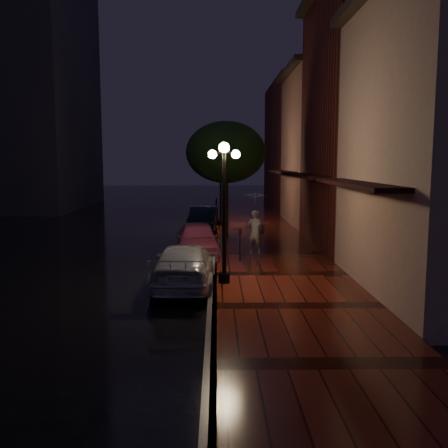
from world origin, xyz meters
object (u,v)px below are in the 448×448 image
(street_tree, at_px, (226,154))
(pink_car, at_px, (197,239))
(silver_car, at_px, (185,266))
(parking_meter, at_px, (240,242))
(navy_car, at_px, (204,219))
(streetlamp_near, at_px, (224,204))
(woman_with_umbrella, at_px, (255,213))
(streetlamp_far, at_px, (221,183))

(street_tree, height_order, pink_car, street_tree)
(silver_car, relative_size, parking_meter, 3.84)
(pink_car, bearing_deg, navy_car, 85.11)
(pink_car, bearing_deg, silver_car, -96.62)
(navy_car, distance_m, parking_meter, 9.17)
(pink_car, distance_m, navy_car, 7.36)
(street_tree, xyz_separation_m, pink_car, (-1.28, -5.92, -3.53))
(streetlamp_near, distance_m, pink_car, 5.51)
(woman_with_umbrella, distance_m, parking_meter, 1.76)
(navy_car, xyz_separation_m, silver_car, (-0.27, -12.36, -0.03))
(pink_car, xyz_separation_m, silver_car, (-0.20, -5.00, -0.05))
(streetlamp_far, xyz_separation_m, pink_car, (-1.02, -8.93, -1.89))
(streetlamp_near, height_order, pink_car, streetlamp_near)
(silver_car, bearing_deg, pink_car, -91.05)
(pink_car, distance_m, silver_car, 5.00)
(streetlamp_near, distance_m, parking_meter, 3.88)
(woman_with_umbrella, bearing_deg, streetlamp_near, 74.63)
(silver_car, bearing_deg, streetlamp_near, 177.94)
(streetlamp_near, height_order, parking_meter, streetlamp_near)
(silver_car, height_order, parking_meter, parking_meter)
(woman_with_umbrella, relative_size, parking_meter, 2.11)
(pink_car, bearing_deg, streetlamp_far, 79.12)
(woman_with_umbrella, xyz_separation_m, parking_meter, (-0.66, -1.34, -0.94))
(street_tree, distance_m, pink_car, 7.01)
(navy_car, height_order, silver_car, navy_car)
(pink_car, bearing_deg, street_tree, 73.44)
(streetlamp_far, xyz_separation_m, parking_meter, (0.65, -10.59, -1.73))
(streetlamp_near, xyz_separation_m, woman_with_umbrella, (1.31, 4.74, -0.79))
(streetlamp_near, relative_size, silver_car, 0.94)
(streetlamp_far, xyz_separation_m, silver_car, (-1.22, -13.93, -1.93))
(pink_car, xyz_separation_m, woman_with_umbrella, (2.34, -0.33, 1.10))
(navy_car, relative_size, parking_meter, 3.52)
(streetlamp_near, relative_size, woman_with_umbrella, 1.71)
(silver_car, bearing_deg, woman_with_umbrella, -117.25)
(streetlamp_far, height_order, pink_car, streetlamp_far)
(woman_with_umbrella, bearing_deg, pink_car, -7.89)
(street_tree, relative_size, silver_car, 1.26)
(pink_car, relative_size, woman_with_umbrella, 1.66)
(silver_car, xyz_separation_m, woman_with_umbrella, (2.54, 4.67, 1.15))
(streetlamp_far, bearing_deg, navy_car, -121.26)
(silver_car, height_order, woman_with_umbrella, woman_with_umbrella)
(pink_car, distance_m, parking_meter, 2.37)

